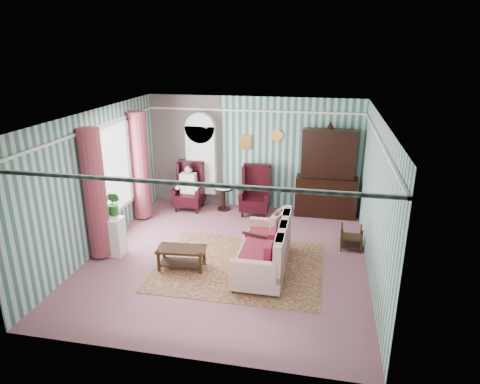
% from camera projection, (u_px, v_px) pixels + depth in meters
% --- Properties ---
extents(floor, '(6.00, 6.00, 0.00)m').
position_uv_depth(floor, '(228.00, 258.00, 8.72)').
color(floor, '#7F4A56').
rests_on(floor, ground).
extents(room_shell, '(5.53, 6.02, 2.91)m').
position_uv_depth(room_shell, '(198.00, 159.00, 8.34)').
color(room_shell, '#345F59').
rests_on(room_shell, ground).
extents(bookcase, '(0.80, 0.28, 2.24)m').
position_uv_depth(bookcase, '(202.00, 165.00, 11.24)').
color(bookcase, white).
rests_on(bookcase, floor).
extents(dresser_hutch, '(1.50, 0.56, 2.36)m').
position_uv_depth(dresser_hutch, '(327.00, 171.00, 10.50)').
color(dresser_hutch, black).
rests_on(dresser_hutch, floor).
extents(wingback_left, '(0.76, 0.80, 1.25)m').
position_uv_depth(wingback_left, '(189.00, 186.00, 11.09)').
color(wingback_left, black).
rests_on(wingback_left, floor).
extents(wingback_right, '(0.76, 0.80, 1.25)m').
position_uv_depth(wingback_right, '(255.00, 191.00, 10.76)').
color(wingback_right, black).
rests_on(wingback_right, floor).
extents(seated_woman, '(0.44, 0.40, 1.18)m').
position_uv_depth(seated_woman, '(189.00, 188.00, 11.10)').
color(seated_woman, white).
rests_on(seated_woman, floor).
extents(round_side_table, '(0.50, 0.50, 0.60)m').
position_uv_depth(round_side_table, '(224.00, 199.00, 11.16)').
color(round_side_table, black).
rests_on(round_side_table, floor).
extents(nest_table, '(0.45, 0.38, 0.54)m').
position_uv_depth(nest_table, '(351.00, 237.00, 9.01)').
color(nest_table, black).
rests_on(nest_table, floor).
extents(plant_stand, '(0.55, 0.35, 0.80)m').
position_uv_depth(plant_stand, '(110.00, 236.00, 8.76)').
color(plant_stand, white).
rests_on(plant_stand, floor).
extents(rug, '(3.20, 2.60, 0.01)m').
position_uv_depth(rug, '(239.00, 266.00, 8.39)').
color(rug, '#4F231A').
rests_on(rug, floor).
extents(sofa, '(0.99, 2.02, 1.07)m').
position_uv_depth(sofa, '(263.00, 245.00, 8.07)').
color(sofa, beige).
rests_on(sofa, floor).
extents(floral_armchair, '(1.07, 1.01, 0.98)m').
position_uv_depth(floral_armchair, '(265.00, 232.00, 8.73)').
color(floral_armchair, beige).
rests_on(floral_armchair, floor).
extents(coffee_table, '(0.96, 0.53, 0.44)m').
position_uv_depth(coffee_table, '(182.00, 258.00, 8.24)').
color(coffee_table, black).
rests_on(coffee_table, floor).
extents(potted_plant_a, '(0.40, 0.37, 0.38)m').
position_uv_depth(potted_plant_a, '(103.00, 210.00, 8.51)').
color(potted_plant_a, '#1A4C18').
rests_on(potted_plant_a, plant_stand).
extents(potted_plant_b, '(0.35, 0.32, 0.52)m').
position_uv_depth(potted_plant_b, '(114.00, 204.00, 8.66)').
color(potted_plant_b, '#19501A').
rests_on(potted_plant_b, plant_stand).
extents(potted_plant_c, '(0.27, 0.27, 0.44)m').
position_uv_depth(potted_plant_c, '(104.00, 206.00, 8.66)').
color(potted_plant_c, '#274F18').
rests_on(potted_plant_c, plant_stand).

